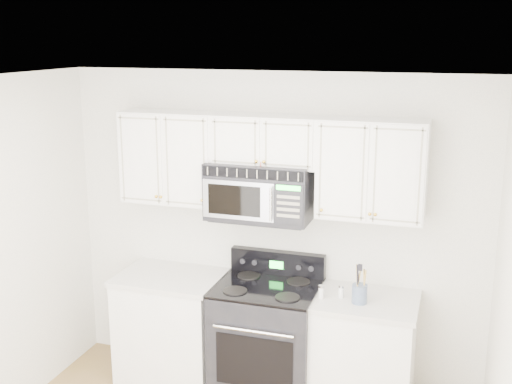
% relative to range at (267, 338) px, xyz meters
% --- Properties ---
extents(room, '(3.51, 3.51, 2.61)m').
position_rel_range_xyz_m(room, '(-0.06, -1.41, 0.82)').
color(room, brown).
rests_on(room, ground).
extents(base_cabinet_left, '(0.86, 0.65, 0.92)m').
position_rel_range_xyz_m(base_cabinet_left, '(-0.86, 0.02, -0.06)').
color(base_cabinet_left, white).
rests_on(base_cabinet_left, ground).
extents(base_cabinet_right, '(0.86, 0.65, 0.92)m').
position_rel_range_xyz_m(base_cabinet_right, '(0.74, 0.02, -0.06)').
color(base_cabinet_right, white).
rests_on(base_cabinet_right, ground).
extents(range, '(0.80, 0.73, 1.13)m').
position_rel_range_xyz_m(range, '(0.00, 0.00, 0.00)').
color(range, black).
rests_on(range, ground).
extents(upper_cabinets, '(2.44, 0.37, 0.75)m').
position_rel_range_xyz_m(upper_cabinets, '(-0.06, 0.17, 1.45)').
color(upper_cabinets, white).
rests_on(upper_cabinets, ground).
extents(microwave, '(0.82, 0.46, 0.45)m').
position_rel_range_xyz_m(microwave, '(-0.10, 0.13, 1.19)').
color(microwave, black).
rests_on(microwave, ground).
extents(utensil_crock, '(0.11, 0.11, 0.31)m').
position_rel_range_xyz_m(utensil_crock, '(0.74, -0.07, 0.52)').
color(utensil_crock, slate).
rests_on(utensil_crock, base_cabinet_right).
extents(shaker_salt, '(0.04, 0.04, 0.10)m').
position_rel_range_xyz_m(shaker_salt, '(0.45, -0.07, 0.49)').
color(shaker_salt, silver).
rests_on(shaker_salt, base_cabinet_right).
extents(shaker_pepper, '(0.04, 0.04, 0.10)m').
position_rel_range_xyz_m(shaker_pepper, '(0.59, -0.01, 0.49)').
color(shaker_pepper, silver).
rests_on(shaker_pepper, base_cabinet_right).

